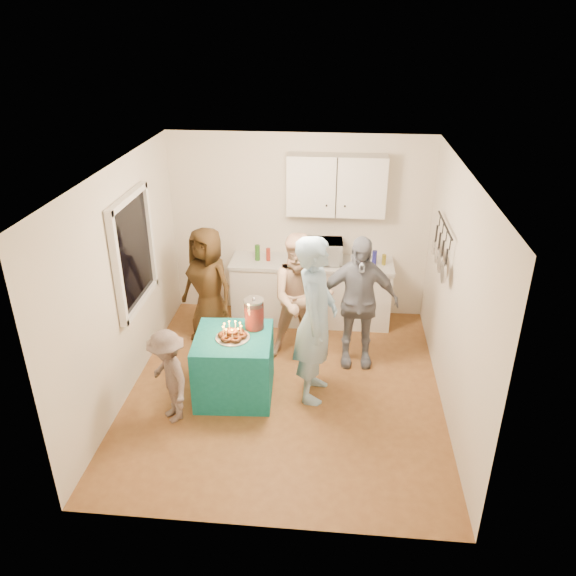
# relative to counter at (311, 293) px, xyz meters

# --- Properties ---
(floor) EXTENTS (4.00, 4.00, 0.00)m
(floor) POSITION_rel_counter_xyz_m (-0.20, -1.70, -0.43)
(floor) COLOR brown
(floor) RESTS_ON ground
(ceiling) EXTENTS (4.00, 4.00, 0.00)m
(ceiling) POSITION_rel_counter_xyz_m (-0.20, -1.70, 2.17)
(ceiling) COLOR white
(ceiling) RESTS_ON floor
(back_wall) EXTENTS (3.60, 3.60, 0.00)m
(back_wall) POSITION_rel_counter_xyz_m (-0.20, 0.30, 0.87)
(back_wall) COLOR silver
(back_wall) RESTS_ON floor
(left_wall) EXTENTS (4.00, 4.00, 0.00)m
(left_wall) POSITION_rel_counter_xyz_m (-2.00, -1.70, 0.87)
(left_wall) COLOR silver
(left_wall) RESTS_ON floor
(right_wall) EXTENTS (4.00, 4.00, 0.00)m
(right_wall) POSITION_rel_counter_xyz_m (1.60, -1.70, 0.87)
(right_wall) COLOR silver
(right_wall) RESTS_ON floor
(window_night) EXTENTS (0.04, 1.00, 1.20)m
(window_night) POSITION_rel_counter_xyz_m (-1.97, -1.40, 1.12)
(window_night) COLOR black
(window_night) RESTS_ON left_wall
(counter) EXTENTS (2.20, 0.58, 0.86)m
(counter) POSITION_rel_counter_xyz_m (0.00, 0.00, 0.00)
(counter) COLOR white
(counter) RESTS_ON floor
(countertop) EXTENTS (2.24, 0.62, 0.05)m
(countertop) POSITION_rel_counter_xyz_m (0.00, -0.00, 0.46)
(countertop) COLOR beige
(countertop) RESTS_ON counter
(upper_cabinet) EXTENTS (1.30, 0.30, 0.80)m
(upper_cabinet) POSITION_rel_counter_xyz_m (0.30, 0.15, 1.52)
(upper_cabinet) COLOR white
(upper_cabinet) RESTS_ON back_wall
(pot_rack) EXTENTS (0.12, 1.00, 0.60)m
(pot_rack) POSITION_rel_counter_xyz_m (1.52, -1.00, 1.17)
(pot_rack) COLOR black
(pot_rack) RESTS_ON right_wall
(microwave) EXTENTS (0.58, 0.41, 0.31)m
(microwave) POSITION_rel_counter_xyz_m (0.13, 0.00, 0.64)
(microwave) COLOR white
(microwave) RESTS_ON countertop
(party_table) EXTENTS (0.90, 0.90, 0.76)m
(party_table) POSITION_rel_counter_xyz_m (-0.77, -1.84, -0.05)
(party_table) COLOR #117474
(party_table) RESTS_ON floor
(donut_cake) EXTENTS (0.38, 0.38, 0.18)m
(donut_cake) POSITION_rel_counter_xyz_m (-0.76, -1.87, 0.42)
(donut_cake) COLOR #381C0C
(donut_cake) RESTS_ON party_table
(punch_jar) EXTENTS (0.22, 0.22, 0.34)m
(punch_jar) POSITION_rel_counter_xyz_m (-0.56, -1.62, 0.50)
(punch_jar) COLOR red
(punch_jar) RESTS_ON party_table
(man_birthday) EXTENTS (0.53, 0.75, 1.95)m
(man_birthday) POSITION_rel_counter_xyz_m (0.14, -1.75, 0.54)
(man_birthday) COLOR #9EC6E6
(man_birthday) RESTS_ON floor
(woman_back_left) EXTENTS (0.92, 0.80, 1.58)m
(woman_back_left) POSITION_rel_counter_xyz_m (-1.32, -0.63, 0.36)
(woman_back_left) COLOR brown
(woman_back_left) RESTS_ON floor
(woman_back_center) EXTENTS (0.91, 0.76, 1.65)m
(woman_back_center) POSITION_rel_counter_xyz_m (-0.08, -0.93, 0.40)
(woman_back_center) COLOR tan
(woman_back_center) RESTS_ON floor
(woman_back_right) EXTENTS (1.01, 0.46, 1.69)m
(woman_back_right) POSITION_rel_counter_xyz_m (0.61, -1.04, 0.42)
(woman_back_right) COLOR black
(woman_back_right) RESTS_ON floor
(child_near_left) EXTENTS (0.75, 0.79, 1.08)m
(child_near_left) POSITION_rel_counter_xyz_m (-1.37, -2.34, 0.11)
(child_near_left) COLOR #5C4D4A
(child_near_left) RESTS_ON floor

